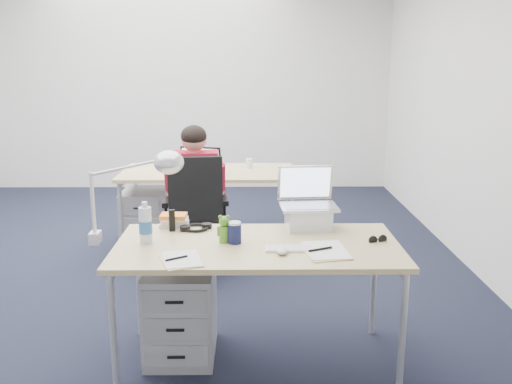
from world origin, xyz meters
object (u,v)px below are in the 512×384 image
desk_lamp (122,196)px  far_cup (249,163)px  drawer_pedestal_near (181,311)px  cordless_phone (172,220)px  bear_figurine (224,229)px  sunglasses (378,240)px  drawer_pedestal_far (145,219)px  dark_laptop (197,162)px  wireless_keyboard (289,248)px  can_koozie (235,233)px  book_stack (174,220)px  computer_mouse (282,251)px  desk_far (208,176)px  desk_near (258,252)px  office_chair (196,241)px  seated_person (196,198)px  silver_laptop (309,199)px  water_bottle (145,223)px

desk_lamp → far_cup: 2.36m
drawer_pedestal_near → cordless_phone: 0.54m
bear_figurine → sunglasses: 0.87m
drawer_pedestal_far → dark_laptop: 0.83m
wireless_keyboard → dark_laptop: size_ratio=0.70×
can_koozie → book_stack: size_ratio=0.73×
wireless_keyboard → computer_mouse: (-0.04, -0.07, 0.01)m
desk_far → far_cup: (0.38, 0.13, 0.09)m
desk_near → cordless_phone: (-0.51, 0.25, 0.11)m
can_koozie → bear_figurine: bearing=163.8°
sunglasses → dark_laptop: (-1.19, 1.82, 0.12)m
desk_near → office_chair: bearing=109.1°
desk_near → drawer_pedestal_near: size_ratio=2.91×
wireless_keyboard → desk_lamp: 0.97m
seated_person → can_koozie: bearing=-80.4°
desk_far → drawer_pedestal_far: size_ratio=2.91×
can_koozie → book_stack: (-0.38, 0.33, -0.02)m
desk_near → far_cup: size_ratio=17.49×
drawer_pedestal_far → sunglasses: sunglasses is taller
desk_near → computer_mouse: bearing=-52.7°
drawer_pedestal_near → silver_laptop: size_ratio=1.50×
far_cup → bear_figurine: bearing=-93.6°
drawer_pedestal_far → silver_laptop: (1.34, -1.81, 0.64)m
can_koozie → far_cup: size_ratio=1.36×
can_koozie → desk_lamp: bearing=179.7°
book_stack → sunglasses: (1.20, -0.32, -0.03)m
silver_laptop → far_cup: size_ratio=4.00×
desk_near → dark_laptop: bearing=105.4°
office_chair → desk_far: bearing=78.8°
desk_far → water_bottle: (-0.20, -2.10, 0.17)m
drawer_pedestal_far → far_cup: 1.11m
office_chair → desk_lamp: desk_lamp is taller
water_bottle → sunglasses: bearing=-0.1°
desk_near → silver_laptop: silver_laptop is taller
silver_laptop → computer_mouse: size_ratio=3.69×
wireless_keyboard → can_koozie: bearing=158.9°
office_chair → dark_laptop: office_chair is taller
can_koozie → cordless_phone: (-0.38, 0.23, 0.00)m
can_koozie → bear_figurine: (-0.06, 0.02, 0.02)m
wireless_keyboard → book_stack: (-0.68, 0.45, 0.03)m
can_koozie → dark_laptop: 1.87m
book_stack → desk_near: bearing=-34.3°
sunglasses → dark_laptop: size_ratio=0.31×
office_chair → computer_mouse: (0.61, -1.56, 0.46)m
silver_laptop → bear_figurine: silver_laptop is taller
bear_figurine → dark_laptop: 1.84m
wireless_keyboard → drawer_pedestal_far: bearing=118.7°
can_koozie → desk_far: bearing=98.0°
far_cup → desk_far: bearing=-161.2°
office_chair → cordless_phone: bearing=-98.4°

